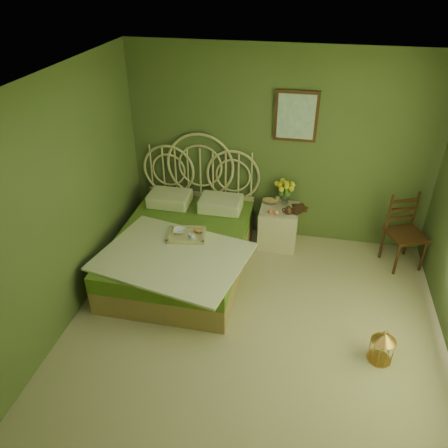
% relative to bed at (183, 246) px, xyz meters
% --- Properties ---
extents(floor, '(4.50, 4.50, 0.00)m').
position_rel_bed_xyz_m(floor, '(1.06, -1.22, -0.31)').
color(floor, tan).
rests_on(floor, ground).
extents(ceiling, '(4.50, 4.50, 0.00)m').
position_rel_bed_xyz_m(ceiling, '(1.06, -1.22, 2.29)').
color(ceiling, silver).
rests_on(ceiling, wall_back).
extents(wall_back, '(4.00, 0.00, 4.00)m').
position_rel_bed_xyz_m(wall_back, '(1.06, 1.03, 0.99)').
color(wall_back, '#516233').
rests_on(wall_back, floor).
extents(wall_left, '(0.00, 4.50, 4.50)m').
position_rel_bed_xyz_m(wall_left, '(-0.94, -1.22, 0.99)').
color(wall_left, '#516233').
rests_on(wall_left, floor).
extents(wall_art, '(0.54, 0.04, 0.64)m').
position_rel_bed_xyz_m(wall_art, '(1.24, 1.00, 1.44)').
color(wall_art, '#371B0F').
rests_on(wall_art, wall_back).
extents(bed, '(1.83, 2.31, 1.43)m').
position_rel_bed_xyz_m(bed, '(0.00, 0.00, 0.00)').
color(bed, '#9F824F').
rests_on(bed, floor).
extents(nightstand, '(0.51, 0.51, 0.99)m').
position_rel_bed_xyz_m(nightstand, '(1.15, 0.77, 0.04)').
color(nightstand, beige).
rests_on(nightstand, floor).
extents(chair, '(0.55, 0.55, 0.95)m').
position_rel_bed_xyz_m(chair, '(2.76, 0.68, 0.21)').
color(chair, '#371B0F').
rests_on(chair, floor).
extents(birdcage, '(0.23, 0.23, 0.36)m').
position_rel_bed_xyz_m(birdcage, '(2.35, -1.10, -0.14)').
color(birdcage, '#B77B3A').
rests_on(birdcage, floor).
extents(book_lower, '(0.22, 0.26, 0.02)m').
position_rel_bed_xyz_m(book_lower, '(1.32, 0.78, 0.26)').
color(book_lower, '#381E0F').
rests_on(book_lower, nightstand).
extents(book_upper, '(0.27, 0.29, 0.02)m').
position_rel_bed_xyz_m(book_upper, '(1.32, 0.78, 0.28)').
color(book_upper, '#472819').
rests_on(book_upper, nightstand).
extents(cereal_bowl, '(0.18, 0.18, 0.04)m').
position_rel_bed_xyz_m(cereal_bowl, '(-0.01, -0.06, 0.26)').
color(cereal_bowl, white).
rests_on(cereal_bowl, bed).
extents(coffee_cup, '(0.10, 0.10, 0.08)m').
position_rel_bed_xyz_m(coffee_cup, '(0.17, -0.17, 0.28)').
color(coffee_cup, white).
rests_on(coffee_cup, bed).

